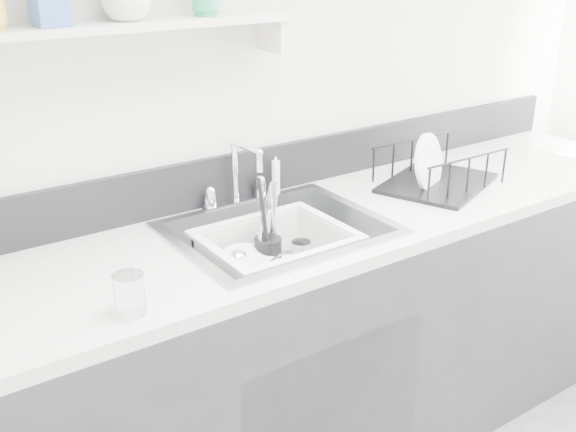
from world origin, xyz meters
TOP-DOWN VIEW (x-y plane):
  - counter_run at (0.00, 1.19)m, footprint 3.20×0.62m
  - backsplash at (0.00, 1.49)m, footprint 3.20×0.02m
  - sink at (0.00, 1.19)m, footprint 0.64×0.52m
  - faucet at (0.00, 1.44)m, footprint 0.26×0.18m
  - side_sprayer at (0.16, 1.44)m, footprint 0.03×0.03m
  - wall_shelf at (-0.35, 1.42)m, footprint 1.00×0.16m
  - wash_tub at (-0.02, 1.17)m, footprint 0.52×0.47m
  - plate_stack at (-0.10, 1.19)m, footprint 0.25×0.24m
  - utensil_cup at (-0.01, 1.23)m, footprint 0.09×0.09m
  - ladle at (-0.07, 1.20)m, footprint 0.26×0.26m
  - tumbler_in_tub at (0.08, 1.19)m, footprint 0.08×0.08m
  - tumbler_counter at (-0.56, 0.97)m, footprint 0.08×0.08m
  - dish_rack at (0.69, 1.20)m, footprint 0.50×0.44m
  - bowl_small at (0.09, 1.11)m, footprint 0.12×0.12m

SIDE VIEW (x-z plane):
  - counter_run at x=0.00m, z-range 0.00..0.92m
  - bowl_small at x=0.09m, z-range 0.77..0.80m
  - plate_stack at x=-0.10m, z-range 0.74..0.84m
  - ladle at x=-0.07m, z-range 0.77..0.84m
  - tumbler_in_tub at x=0.08m, z-range 0.77..0.86m
  - utensil_cup at x=-0.01m, z-range 0.68..0.97m
  - sink at x=0.00m, z-range 0.73..0.93m
  - wash_tub at x=-0.02m, z-range 0.75..0.92m
  - tumbler_counter at x=-0.56m, z-range 0.92..1.02m
  - faucet at x=0.00m, z-range 0.87..1.09m
  - side_sprayer at x=0.16m, z-range 0.92..1.06m
  - dish_rack at x=0.69m, z-range 0.92..1.07m
  - backsplash at x=0.00m, z-range 0.92..1.08m
  - wall_shelf at x=-0.35m, z-range 1.45..1.57m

